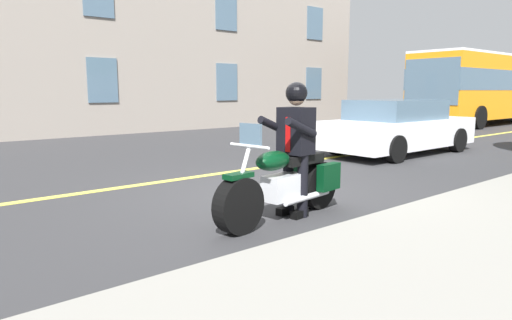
{
  "coord_description": "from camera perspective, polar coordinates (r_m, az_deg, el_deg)",
  "views": [
    {
      "loc": [
        4.56,
        5.15,
        1.63
      ],
      "look_at": [
        0.97,
        0.8,
        0.75
      ],
      "focal_mm": 31.26,
      "sensor_mm": 36.0,
      "label": 1
    }
  ],
  "objects": [
    {
      "name": "bus_near",
      "position": [
        24.99,
        27.68,
        8.43
      ],
      "size": [
        11.05,
        2.7,
        3.3
      ],
      "color": "orange",
      "rests_on": "ground_plane"
    },
    {
      "name": "lane_center_stripe",
      "position": [
        8.64,
        -6.9,
        -2.04
      ],
      "size": [
        60.0,
        0.16,
        0.01
      ],
      "primitive_type": "cube",
      "color": "#E5DB4C",
      "rests_on": "ground_plane"
    },
    {
      "name": "ground_plane",
      "position": [
        7.07,
        1.92,
        -4.46
      ],
      "size": [
        80.0,
        80.0,
        0.0
      ],
      "primitive_type": "plane",
      "color": "#333335"
    },
    {
      "name": "car_silver",
      "position": [
        12.17,
        17.75,
        4.02
      ],
      "size": [
        4.6,
        1.92,
        1.4
      ],
      "color": "white",
      "rests_on": "ground_plane"
    },
    {
      "name": "motorcycle_main",
      "position": [
        5.7,
        3.81,
        -3.07
      ],
      "size": [
        2.22,
        0.78,
        1.26
      ],
      "color": "black",
      "rests_on": "ground_plane"
    },
    {
      "name": "rider_main",
      "position": [
        5.76,
        5.03,
        2.92
      ],
      "size": [
        0.67,
        0.61,
        1.74
      ],
      "color": "black",
      "rests_on": "ground_plane"
    }
  ]
}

